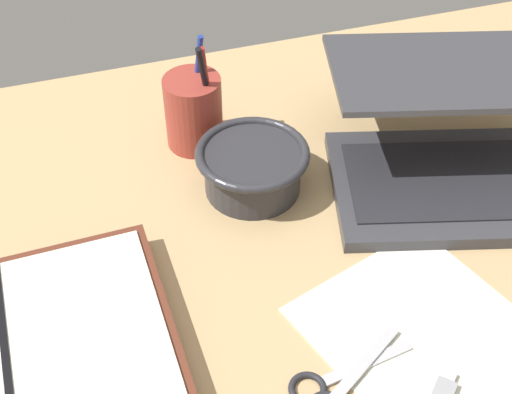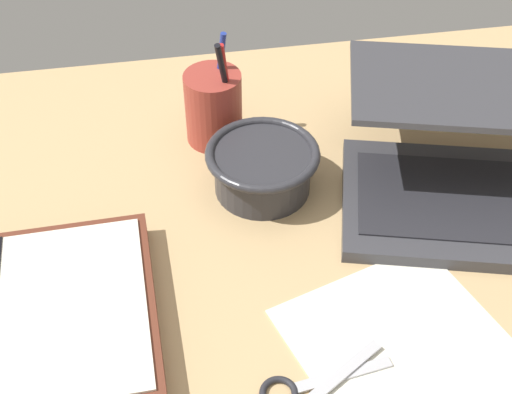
% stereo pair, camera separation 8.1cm
% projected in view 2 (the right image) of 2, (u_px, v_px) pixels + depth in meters
% --- Properties ---
extents(desk_top, '(1.40, 1.00, 0.02)m').
position_uv_depth(desk_top, '(312.00, 288.00, 0.82)').
color(desk_top, tan).
rests_on(desk_top, ground).
extents(laptop, '(0.38, 0.37, 0.14)m').
position_uv_depth(laptop, '(470.00, 163.00, 0.89)').
color(laptop, '#38383D').
rests_on(laptop, desk_top).
extents(bowl, '(0.14, 0.14, 0.06)m').
position_uv_depth(bowl, '(262.00, 167.00, 0.90)').
color(bowl, '#2D2D33').
rests_on(bowl, desk_top).
extents(pen_cup, '(0.08, 0.08, 0.17)m').
position_uv_depth(pen_cup, '(214.00, 107.00, 0.97)').
color(pen_cup, '#9E382D').
rests_on(pen_cup, desk_top).
extents(paper_sheet_front, '(0.29, 0.33, 0.00)m').
position_uv_depth(paper_sheet_front, '(422.00, 369.00, 0.73)').
color(paper_sheet_front, silver).
rests_on(paper_sheet_front, desk_top).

